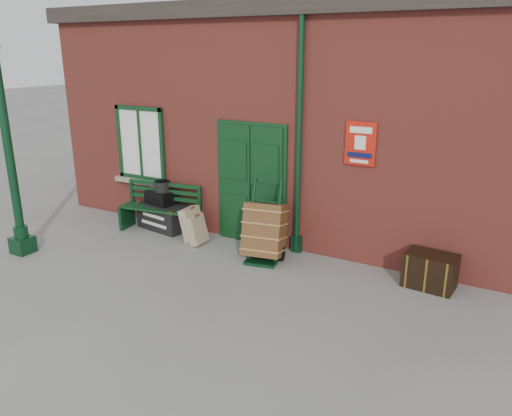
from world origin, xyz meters
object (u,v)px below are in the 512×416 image
Objects in this scene: houdini_trunk at (165,216)px; dark_trunk at (430,271)px; bench at (161,207)px; porter_trolley at (265,231)px.

dark_trunk is (5.22, -0.08, 0.01)m from houdini_trunk.
dark_trunk is at bearing 7.98° from houdini_trunk.
bench reaches higher than houdini_trunk.
bench is at bearing -174.73° from dark_trunk.
bench is 1.24× the size of porter_trolley.
houdini_trunk is 2.56m from porter_trolley.
dark_trunk is at bearing -7.88° from bench.
bench is at bearing -60.55° from houdini_trunk.
porter_trolley is (2.47, -0.26, 0.02)m from bench.
dark_trunk is (2.70, 0.31, -0.26)m from porter_trolley.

